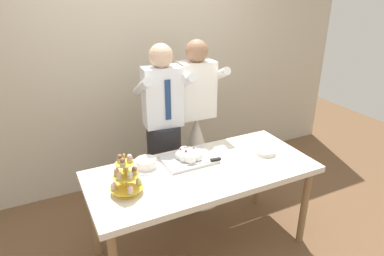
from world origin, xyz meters
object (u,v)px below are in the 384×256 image
at_px(plate_stack, 265,151).
at_px(person_groom, 164,142).
at_px(main_cake_tray, 189,156).
at_px(cupcake_stand, 126,178).
at_px(dessert_table, 203,177).
at_px(round_cake, 146,164).
at_px(person_bride, 196,147).

bearing_deg(plate_stack, person_groom, 135.57).
distance_m(main_cake_tray, plate_stack, 0.67).
distance_m(main_cake_tray, person_groom, 0.49).
bearing_deg(cupcake_stand, dessert_table, 4.39).
xyz_separation_m(round_cake, person_bride, (0.69, 0.49, -0.23)).
bearing_deg(person_groom, plate_stack, -44.43).
height_order(main_cake_tray, round_cake, main_cake_tray).
bearing_deg(cupcake_stand, main_cake_tray, 20.45).
bearing_deg(dessert_table, main_cake_tray, 102.58).
distance_m(main_cake_tray, person_bride, 0.67).
relative_size(cupcake_stand, round_cake, 1.27).
distance_m(cupcake_stand, plate_stack, 1.24).
bearing_deg(cupcake_stand, plate_stack, 2.05).
bearing_deg(person_bride, dessert_table, -113.23).
height_order(dessert_table, cupcake_stand, cupcake_stand).
distance_m(person_groom, person_bride, 0.40).
distance_m(plate_stack, person_bride, 0.80).
distance_m(cupcake_stand, person_groom, 0.91).
height_order(main_cake_tray, person_groom, person_groom).
xyz_separation_m(main_cake_tray, person_bride, (0.34, 0.53, -0.23)).
distance_m(round_cake, person_bride, 0.88).
bearing_deg(dessert_table, person_groom, 95.60).
distance_m(cupcake_stand, round_cake, 0.36).
xyz_separation_m(dessert_table, round_cake, (-0.39, 0.22, 0.11)).
relative_size(dessert_table, round_cake, 7.50).
xyz_separation_m(plate_stack, person_bride, (-0.30, 0.71, -0.21)).
height_order(plate_stack, person_groom, person_groom).
relative_size(dessert_table, plate_stack, 10.26).
xyz_separation_m(cupcake_stand, plate_stack, (1.23, 0.04, -0.10)).
xyz_separation_m(dessert_table, cupcake_stand, (-0.63, -0.05, 0.19)).
relative_size(cupcake_stand, main_cake_tray, 0.70).
bearing_deg(dessert_table, plate_stack, -0.37).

